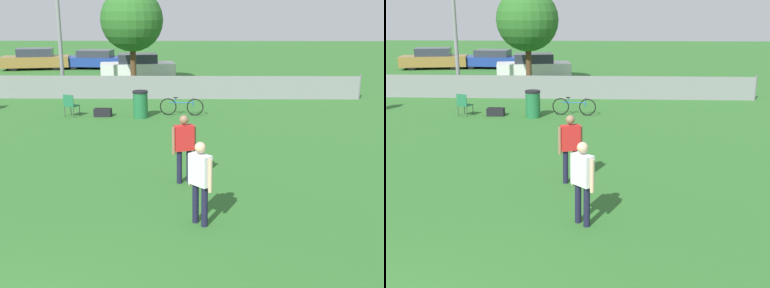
% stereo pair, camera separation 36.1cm
% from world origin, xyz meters
% --- Properties ---
extents(fence_backline, '(20.95, 0.07, 1.21)m').
position_xyz_m(fence_backline, '(0.00, 18.00, 0.55)').
color(fence_backline, gray).
rests_on(fence_backline, ground_plane).
extents(tree_near_pole, '(3.37, 3.37, 5.26)m').
position_xyz_m(tree_near_pole, '(-0.75, 21.87, 3.56)').
color(tree_near_pole, '#4C331E').
rests_on(tree_near_pole, ground_plane).
extents(player_defender_red, '(0.58, 0.37, 1.71)m').
position_xyz_m(player_defender_red, '(2.53, 6.61, 1.00)').
color(player_defender_red, '#191933').
rests_on(player_defender_red, ground_plane).
extents(player_receiver_white, '(0.48, 0.48, 1.71)m').
position_xyz_m(player_receiver_white, '(2.92, 4.22, 1.00)').
color(player_receiver_white, '#191933').
rests_on(player_receiver_white, ground_plane).
extents(frisbee_disc, '(0.30, 0.30, 0.03)m').
position_xyz_m(frisbee_disc, '(2.76, 7.47, 0.01)').
color(frisbee_disc, white).
rests_on(frisbee_disc, ground_plane).
extents(folding_chair_sideline, '(0.59, 0.59, 0.90)m').
position_xyz_m(folding_chair_sideline, '(-2.22, 14.04, 0.51)').
color(folding_chair_sideline, '#333338').
rests_on(folding_chair_sideline, ground_plane).
extents(bicycle_sideline, '(1.77, 0.44, 0.73)m').
position_xyz_m(bicycle_sideline, '(2.18, 14.40, 0.36)').
color(bicycle_sideline, black).
rests_on(bicycle_sideline, ground_plane).
extents(trash_bin, '(0.60, 0.60, 1.07)m').
position_xyz_m(trash_bin, '(0.58, 13.93, 0.54)').
color(trash_bin, '#1E6638').
rests_on(trash_bin, ground_plane).
extents(gear_bag_sideline, '(0.68, 0.37, 0.33)m').
position_xyz_m(gear_bag_sideline, '(-0.97, 14.16, 0.15)').
color(gear_bag_sideline, black).
rests_on(gear_bag_sideline, ground_plane).
extents(parked_car_tan, '(4.81, 2.57, 1.47)m').
position_xyz_m(parked_car_tan, '(-8.66, 29.34, 0.70)').
color(parked_car_tan, black).
rests_on(parked_car_tan, ground_plane).
extents(parked_car_blue, '(4.65, 2.13, 1.31)m').
position_xyz_m(parked_car_blue, '(-4.54, 29.90, 0.64)').
color(parked_car_blue, black).
rests_on(parked_car_blue, ground_plane).
extents(parked_car_white, '(4.76, 2.59, 1.48)m').
position_xyz_m(parked_car_white, '(-0.94, 25.15, 0.71)').
color(parked_car_white, black).
rests_on(parked_car_white, ground_plane).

